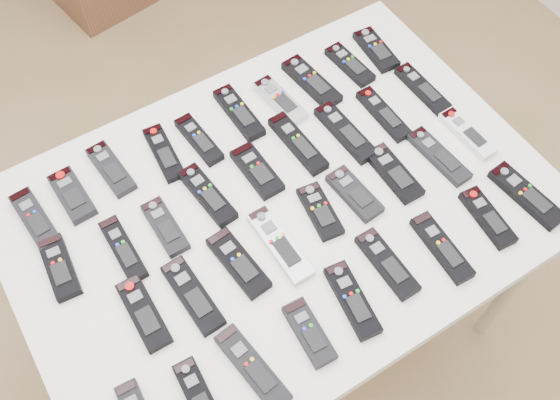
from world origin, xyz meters
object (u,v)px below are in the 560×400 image
remote_8 (350,65)px  remote_23 (320,211)px  remote_13 (208,195)px  remote_33 (387,264)px  remote_2 (111,169)px  remote_4 (199,140)px  remote_24 (354,194)px  remote_0 (35,219)px  remote_20 (193,295)px  table (280,217)px  remote_30 (252,367)px  remote_5 (239,113)px  remote_35 (488,217)px  remote_14 (257,171)px  remote_19 (144,313)px  remote_7 (311,82)px  remote_17 (383,114)px  remote_34 (442,247)px  remote_9 (376,50)px  remote_29 (200,399)px  remote_6 (280,101)px  remote_25 (394,173)px  remote_10 (60,267)px  remote_26 (439,156)px  remote_15 (298,143)px  remote_18 (422,89)px  remote_16 (345,132)px  remote_21 (238,263)px  remote_36 (526,195)px  remote_11 (123,249)px  remote_1 (72,195)px  remote_3 (164,153)px  remote_31 (309,333)px  remote_27 (467,134)px  remote_12 (165,227)px  remote_32 (352,300)px

remote_8 → remote_23: bearing=-138.2°
remote_13 → remote_33: 0.45m
remote_8 → remote_2: bearing=173.3°
remote_4 → remote_24: bearing=-59.3°
remote_0 → remote_20: bearing=-63.2°
table → remote_30: bearing=-130.2°
remote_5 → remote_35: size_ratio=1.13×
remote_14 → remote_19: 0.43m
remote_20 → remote_7: bearing=31.1°
remote_17 → remote_34: bearing=-107.7°
remote_9 → remote_29: remote_29 is taller
remote_6 → remote_25: 0.36m
table → remote_10: 0.52m
remote_26 → remote_15: bearing=138.1°
remote_18 → remote_23: bearing=-160.1°
remote_16 → remote_21: bearing=-159.6°
remote_14 → remote_6: bearing=42.3°
remote_17 → remote_2: bearing=162.2°
remote_9 → remote_19: (-0.88, -0.36, 0.00)m
remote_33 → remote_35: same height
table → remote_18: bearing=11.0°
remote_8 → remote_29: same height
remote_21 → remote_2: bearing=104.0°
remote_4 → remote_2: bearing=166.8°
table → remote_24: 0.19m
remote_36 → remote_11: bearing=151.5°
remote_16 → remote_34: (-0.00, -0.38, -0.00)m
remote_19 → remote_25: same height
remote_1 → remote_3: bearing=-3.1°
remote_11 → remote_31: remote_31 is taller
remote_27 → remote_31: size_ratio=1.14×
remote_4 → remote_12: 0.26m
remote_2 → remote_35: (0.68, -0.59, 0.00)m
remote_20 → remote_34: (0.53, -0.20, 0.00)m
remote_23 → remote_35: size_ratio=0.91×
remote_8 → remote_20: 0.77m
remote_26 → remote_14: bearing=149.9°
remote_29 → remote_32: 0.37m
remote_12 → remote_6: bearing=22.7°
remote_2 → remote_4: bearing=-13.4°
remote_0 → remote_33: (0.62, -0.52, -0.00)m
remote_6 → remote_12: bearing=-162.8°
remote_1 → remote_8: size_ratio=0.94×
remote_32 → remote_10: bearing=149.0°
remote_3 → remote_26: size_ratio=0.94×
remote_15 → remote_19: size_ratio=1.14×
remote_30 → remote_31: 0.14m
remote_6 → remote_31: 0.63m
remote_15 → remote_0: bearing=165.3°
remote_26 → remote_16: bearing=126.4°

